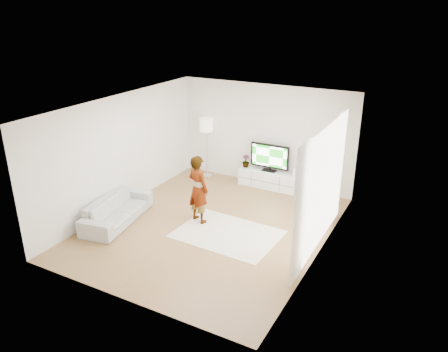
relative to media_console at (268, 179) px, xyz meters
The scene contains 17 objects.
floor 2.79m from the media_console, 95.11° to the right, with size 6.00×6.00×0.00m, color olive.
ceiling 3.78m from the media_console, 95.11° to the right, with size 6.00×6.00×0.00m, color white.
wall_left 4.07m from the media_console, 134.82° to the right, with size 0.02×6.00×2.80m, color white.
wall_right 3.75m from the media_console, 50.83° to the right, with size 0.02×6.00×2.80m, color white.
wall_back 1.22m from the media_console, 136.47° to the left, with size 5.00×0.02×2.80m, color white.
wall_front 5.89m from the media_console, 92.46° to the right, with size 5.00×0.02×2.80m, color white.
window 3.54m from the media_console, 47.83° to the right, with size 0.01×2.60×2.50m, color white.
curtain_near 4.48m from the media_console, 60.24° to the right, with size 0.04×0.70×2.60m, color white.
curtain_far 2.69m from the media_console, 28.42° to the right, with size 0.04×0.70×2.60m, color white.
media_console is the anchor object (origin of this frame).
television 0.65m from the media_console, 90.00° to the left, with size 1.10×0.22×0.77m.
game_console 0.80m from the media_console, ahead, with size 0.09×0.17×0.22m.
potted_plant 0.81m from the media_console, behind, with size 0.20×0.20×0.35m, color #3F7238.
rug 2.92m from the media_console, 85.16° to the right, with size 2.22×1.60×0.01m, color #EEE3CB.
player 2.79m from the media_console, 103.56° to the right, with size 0.59×0.38×1.61m, color #334772.
sofa 4.25m from the media_console, 122.85° to the right, with size 2.04×0.80×0.60m, color #B3B3AE.
floor_lamp 2.30m from the media_console, behind, with size 0.39×0.39×1.74m.
Camera 1 is at (4.46, -7.67, 4.80)m, focal length 35.00 mm.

